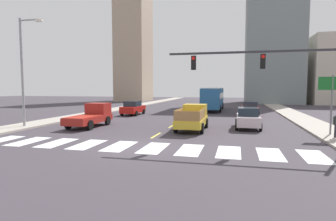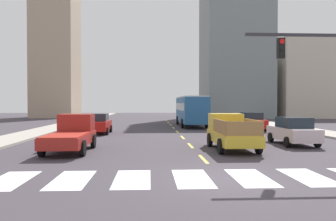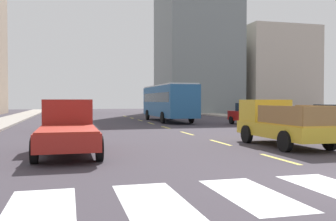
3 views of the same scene
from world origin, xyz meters
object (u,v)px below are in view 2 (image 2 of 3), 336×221
sedan_near_right (98,124)px  city_bus (191,109)px  pickup_stakebed (230,132)px  sedan_mid (251,122)px  pickup_dark (72,134)px  sedan_near_left (293,131)px

sedan_near_right → city_bus: bearing=44.6°
pickup_stakebed → sedan_mid: size_ratio=1.18×
pickup_dark → sedan_near_left: pickup_dark is taller
pickup_dark → pickup_stakebed: bearing=1.3°
pickup_dark → sedan_near_left: 13.27m
sedan_mid → sedan_near_right: same height
pickup_stakebed → pickup_dark: bearing=178.9°
city_bus → sedan_near_left: (4.27, -17.33, -1.09)m
pickup_stakebed → sedan_near_right: (-8.94, 10.11, -0.08)m
sedan_mid → sedan_near_right: bearing=-167.4°
city_bus → sedan_near_left: 17.88m
sedan_near_left → pickup_dark: bearing=-171.0°
city_bus → sedan_near_right: 12.67m
city_bus → sedan_mid: city_bus is taller
pickup_dark → sedan_near_left: bearing=7.9°
pickup_stakebed → sedan_mid: 13.44m
pickup_stakebed → city_bus: 19.00m
sedan_mid → sedan_near_left: bearing=-90.5°
sedan_near_right → pickup_dark: bearing=-89.2°
sedan_mid → sedan_near_left: size_ratio=1.00×
pickup_dark → city_bus: size_ratio=0.48×
pickup_stakebed → sedan_near_left: (4.32, 1.64, -0.08)m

